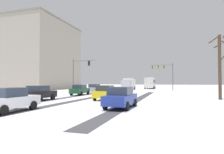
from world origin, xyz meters
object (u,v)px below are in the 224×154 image
object	(u,v)px
car_silver_lead	(95,88)
car_black_fourth	(39,93)
box_truck_delivery	(129,84)
car_white_sixth	(9,100)
traffic_signal_far_right	(164,71)
traffic_signal_near_left	(79,70)
car_yellow_cab_third	(105,93)
bare_tree_sidewalk_mid	(220,64)
car_blue_fifth	(121,97)
car_dark_green_second	(80,90)
bus_oncoming	(150,82)
office_building_far_left_block	(25,57)

from	to	relation	value
car_silver_lead	car_black_fourth	world-z (taller)	same
box_truck_delivery	car_white_sixth	bearing A→B (deg)	-89.99
car_silver_lead	car_white_sixth	world-z (taller)	same
car_silver_lead	box_truck_delivery	world-z (taller)	box_truck_delivery
traffic_signal_far_right	traffic_signal_near_left	world-z (taller)	same
car_silver_lead	car_yellow_cab_third	distance (m)	14.15
box_truck_delivery	bare_tree_sidewalk_mid	size ratio (longest dim) A/B	0.99
traffic_signal_far_right	car_white_sixth	size ratio (longest dim) A/B	1.58
car_black_fourth	car_blue_fifth	world-z (taller)	same
car_white_sixth	box_truck_delivery	distance (m)	38.17
car_yellow_cab_third	car_blue_fifth	distance (m)	6.97
car_dark_green_second	bare_tree_sidewalk_mid	xyz separation A→B (m)	(18.85, -2.32, 3.30)
traffic_signal_near_left	car_dark_green_second	xyz separation A→B (m)	(3.33, -6.28, -3.54)
bare_tree_sidewalk_mid	bus_oncoming	bearing A→B (deg)	107.90
car_blue_fifth	bare_tree_sidewalk_mid	size ratio (longest dim) A/B	0.55
car_silver_lead	office_building_far_left_block	xyz separation A→B (m)	(-29.24, 14.89, 9.03)
car_white_sixth	bus_oncoming	size ratio (longest dim) A/B	0.37
traffic_signal_far_right	bare_tree_sidewalk_mid	size ratio (longest dim) A/B	0.86
car_black_fourth	bare_tree_sidewalk_mid	world-z (taller)	bare_tree_sidewalk_mid
traffic_signal_far_right	bus_oncoming	size ratio (longest dim) A/B	0.59
car_yellow_cab_third	car_black_fourth	size ratio (longest dim) A/B	1.00
car_blue_fifth	bus_oncoming	bearing A→B (deg)	92.83
box_truck_delivery	car_yellow_cab_third	bearing A→B (deg)	-83.35
car_yellow_cab_third	car_black_fourth	bearing A→B (deg)	-154.69
car_yellow_cab_third	car_dark_green_second	bearing A→B (deg)	135.22
box_truck_delivery	office_building_far_left_block	size ratio (longest dim) A/B	0.27
box_truck_delivery	office_building_far_left_block	xyz separation A→B (m)	(-32.47, -0.54, 8.22)
car_silver_lead	bus_oncoming	world-z (taller)	bus_oncoming
bus_oncoming	bare_tree_sidewalk_mid	size ratio (longest dim) A/B	1.47
car_silver_lead	office_building_far_left_block	distance (m)	34.03
car_white_sixth	office_building_far_left_block	world-z (taller)	office_building_far_left_block
car_yellow_cab_third	bare_tree_sidewalk_mid	distance (m)	13.52
traffic_signal_near_left	box_truck_delivery	distance (m)	16.92
traffic_signal_near_left	car_yellow_cab_third	size ratio (longest dim) A/B	1.58
car_white_sixth	bare_tree_sidewalk_mid	xyz separation A→B (m)	(15.75, 14.15, 3.30)
traffic_signal_far_right	car_blue_fifth	distance (m)	32.92
car_black_fourth	bare_tree_sidewalk_mid	distance (m)	20.53
car_silver_lead	box_truck_delivery	distance (m)	15.79
car_white_sixth	car_blue_fifth	bearing A→B (deg)	31.52
bus_oncoming	box_truck_delivery	distance (m)	12.00
car_silver_lead	office_building_far_left_block	bearing A→B (deg)	153.01
car_white_sixth	office_building_far_left_block	xyz separation A→B (m)	(-32.48, 37.63, 9.03)
traffic_signal_far_right	car_yellow_cab_third	xyz separation A→B (m)	(-5.66, -26.50, -3.94)
car_yellow_cab_third	bare_tree_sidewalk_mid	bearing A→B (deg)	17.71
traffic_signal_near_left	car_black_fourth	world-z (taller)	traffic_signal_near_left
car_yellow_cab_third	box_truck_delivery	bearing A→B (deg)	96.65
car_yellow_cab_third	box_truck_delivery	xyz separation A→B (m)	(-3.26, 28.00, 0.82)
traffic_signal_far_right	box_truck_delivery	size ratio (longest dim) A/B	0.87
car_silver_lead	bare_tree_sidewalk_mid	world-z (taller)	bare_tree_sidewalk_mid
traffic_signal_far_right	car_blue_fifth	size ratio (longest dim) A/B	1.56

